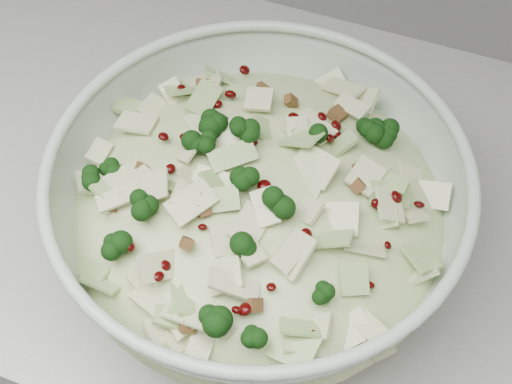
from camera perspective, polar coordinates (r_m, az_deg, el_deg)
counter at (r=1.21m, az=-8.11°, el=-8.89°), size 3.60×0.60×0.90m
mixing_bowl at (r=0.65m, az=0.19°, el=-1.70°), size 0.49×0.49×0.15m
salad at (r=0.63m, az=0.19°, el=-0.48°), size 0.44×0.44×0.15m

